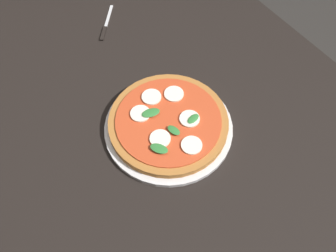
% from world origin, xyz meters
% --- Properties ---
extents(ground_plane, '(6.00, 6.00, 0.00)m').
position_xyz_m(ground_plane, '(0.00, 0.00, 0.00)').
color(ground_plane, '#2D2B28').
extents(dining_table, '(1.57, 1.17, 0.71)m').
position_xyz_m(dining_table, '(0.00, 0.00, 0.63)').
color(dining_table, black).
rests_on(dining_table, ground_plane).
extents(serving_tray, '(0.33, 0.33, 0.01)m').
position_xyz_m(serving_tray, '(0.00, -0.05, 0.71)').
color(serving_tray, silver).
rests_on(serving_tray, dining_table).
extents(pizza, '(0.31, 0.31, 0.03)m').
position_xyz_m(pizza, '(0.01, -0.05, 0.73)').
color(pizza, '#B27033').
rests_on(pizza, serving_tray).
extents(knife, '(0.13, 0.12, 0.01)m').
position_xyz_m(knife, '(0.43, -0.10, 0.71)').
color(knife, black).
rests_on(knife, dining_table).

